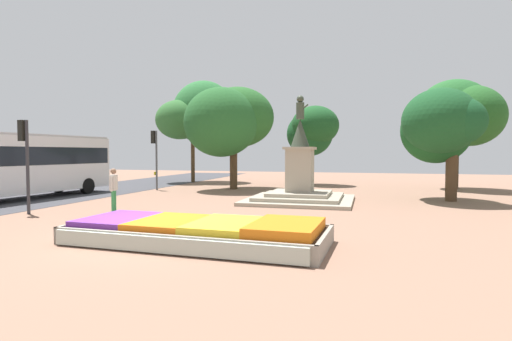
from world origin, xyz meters
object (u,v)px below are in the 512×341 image
at_px(traffic_light_mid_block, 25,148).
at_px(city_bus, 21,162).
at_px(flower_planter, 198,232).
at_px(statue_monument, 300,183).
at_px(traffic_light_far_corner, 155,149).
at_px(pedestrian_near_planter, 114,187).

height_order(traffic_light_mid_block, city_bus, traffic_light_mid_block).
relative_size(flower_planter, statue_monument, 1.36).
height_order(flower_planter, statue_monument, statue_monument).
xyz_separation_m(traffic_light_mid_block, traffic_light_far_corner, (-0.28, 10.22, 0.04)).
xyz_separation_m(flower_planter, pedestrian_near_planter, (-5.46, 4.13, 0.72)).
bearing_deg(pedestrian_near_planter, traffic_light_far_corner, 110.04).
distance_m(city_bus, pedestrian_near_planter, 7.67).
relative_size(statue_monument, traffic_light_far_corner, 1.36).
bearing_deg(statue_monument, traffic_light_far_corner, 160.25).
xyz_separation_m(statue_monument, traffic_light_mid_block, (-9.53, -6.69, 1.64)).
height_order(statue_monument, traffic_light_mid_block, statue_monument).
height_order(traffic_light_mid_block, pedestrian_near_planter, traffic_light_mid_block).
height_order(statue_monument, pedestrian_near_planter, statue_monument).
relative_size(flower_planter, pedestrian_near_planter, 3.97).
xyz_separation_m(city_bus, pedestrian_near_planter, (7.17, -2.56, -0.88)).
relative_size(flower_planter, traffic_light_far_corner, 1.85).
bearing_deg(city_bus, pedestrian_near_planter, -19.64).
height_order(traffic_light_mid_block, traffic_light_far_corner, traffic_light_far_corner).
xyz_separation_m(statue_monument, traffic_light_far_corner, (-9.81, 3.52, 1.68)).
xyz_separation_m(flower_planter, traffic_light_far_corner, (-8.72, 13.05, 2.29)).
distance_m(traffic_light_mid_block, pedestrian_near_planter, 3.58).
height_order(flower_planter, traffic_light_mid_block, traffic_light_mid_block).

